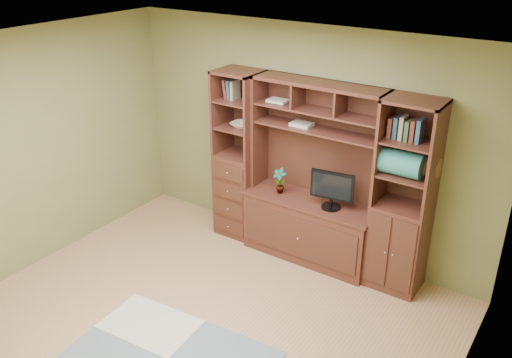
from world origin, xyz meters
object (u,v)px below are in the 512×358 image
Objects in this scene: center_hutch at (311,176)px; left_tower at (239,156)px; monitor at (332,183)px; right_tower at (403,198)px.

center_hutch is 1.00m from left_tower.
monitor is at bearing -3.38° from left_tower.
center_hutch is at bearing -177.77° from right_tower.
monitor is (-0.75, -0.07, -0.00)m from right_tower.
right_tower is 3.52× the size of monitor.
right_tower is at bearing 0.00° from left_tower.
center_hutch is 3.52× the size of monitor.
right_tower is (1.02, 0.04, 0.00)m from center_hutch.
right_tower is at bearing 2.23° from center_hutch.
left_tower is 1.27m from monitor.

